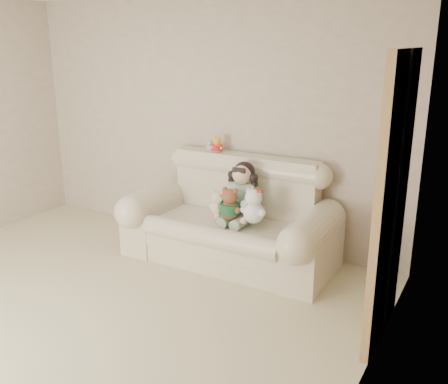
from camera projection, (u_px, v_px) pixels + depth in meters
floor at (32, 341)px, 3.76m from camera, size 5.00×5.00×0.00m
wall_back at (205, 122)px, 5.47m from camera, size 4.50×0.00×4.50m
wall_right at (339, 232)px, 2.33m from camera, size 0.00×5.00×5.00m
sofa at (229, 212)px, 5.00m from camera, size 2.10×0.95×1.03m
door_panel at (391, 202)px, 3.58m from camera, size 0.06×0.90×2.10m
seated_child at (242, 191)px, 4.96m from camera, size 0.37×0.45×0.61m
brown_teddy at (230, 201)px, 4.80m from camera, size 0.29×0.26×0.37m
white_cat at (254, 202)px, 4.70m from camera, size 0.32×0.29×0.40m
cream_teddy at (218, 201)px, 4.92m from camera, size 0.23×0.21×0.30m
yellow_mini_bear at (217, 143)px, 5.27m from camera, size 0.15×0.13×0.21m
grey_mini_plush at (210, 144)px, 5.36m from camera, size 0.12×0.11×0.16m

